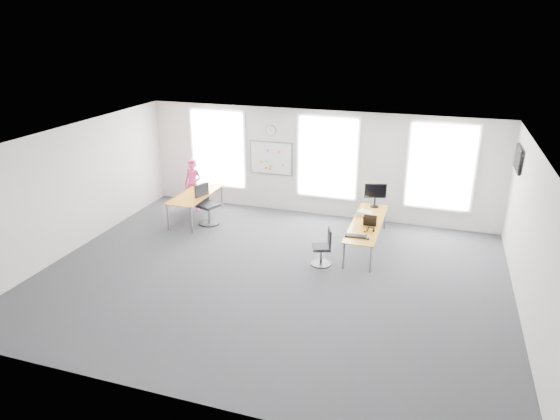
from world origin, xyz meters
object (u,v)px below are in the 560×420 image
(desk_right, at_px, (367,224))
(person, at_px, (193,185))
(monitor, at_px, (375,193))
(desk_left, at_px, (196,196))
(chair_right, at_px, (324,249))
(chair_left, at_px, (207,207))
(keyboard, at_px, (356,236))
(headphones, at_px, (370,230))

(desk_right, height_order, person, person)
(person, bearing_deg, monitor, 6.91)
(desk_left, relative_size, monitor, 3.22)
(desk_right, bearing_deg, desk_left, 174.96)
(desk_right, bearing_deg, chair_right, -122.52)
(desk_left, bearing_deg, monitor, 8.32)
(chair_left, distance_m, person, 1.22)
(chair_right, distance_m, keyboard, 0.79)
(desk_left, height_order, chair_right, chair_right)
(desk_left, relative_size, keyboard, 4.11)
(desk_left, height_order, person, person)
(chair_right, bearing_deg, desk_right, 128.37)
(person, height_order, keyboard, person)
(desk_left, height_order, monitor, monitor)
(desk_right, distance_m, person, 5.34)
(chair_right, height_order, person, person)
(headphones, bearing_deg, monitor, 86.19)
(chair_right, xyz_separation_m, chair_left, (-3.63, 1.45, 0.10))
(desk_right, height_order, chair_right, chair_right)
(person, distance_m, headphones, 5.63)
(desk_left, xyz_separation_m, headphones, (4.99, -0.96, 0.02))
(desk_right, height_order, desk_left, desk_left)
(chair_right, distance_m, monitor, 2.58)
(desk_right, relative_size, headphones, 14.56)
(keyboard, bearing_deg, headphones, 51.91)
(desk_right, relative_size, chair_left, 2.45)
(keyboard, distance_m, monitor, 2.10)
(keyboard, bearing_deg, chair_left, 160.87)
(desk_right, xyz_separation_m, chair_left, (-4.41, 0.22, -0.13))
(desk_left, bearing_deg, chair_right, -22.22)
(headphones, relative_size, monitor, 0.29)
(person, relative_size, monitor, 2.40)
(chair_right, relative_size, monitor, 1.39)
(headphones, bearing_deg, chair_right, -152.29)
(desk_left, xyz_separation_m, chair_right, (4.05, -1.65, -0.30))
(chair_left, relative_size, keyboard, 2.21)
(headphones, bearing_deg, person, 154.82)
(keyboard, distance_m, headphones, 0.48)
(chair_left, relative_size, monitor, 1.73)
(chair_left, xyz_separation_m, keyboard, (4.30, -1.15, 0.19))
(desk_left, height_order, chair_left, chair_left)
(chair_right, relative_size, keyboard, 1.77)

